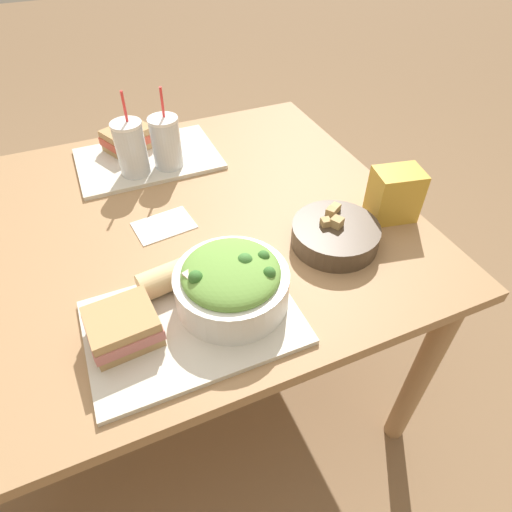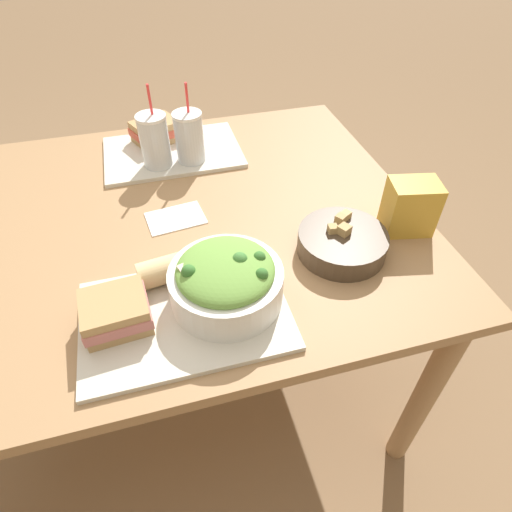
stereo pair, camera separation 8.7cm
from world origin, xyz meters
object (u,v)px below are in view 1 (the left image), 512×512
(soup_bowl, at_px, (335,234))
(baguette_near, at_px, (173,275))
(chip_bag, at_px, (395,195))
(drink_cup_red, at_px, (166,144))
(napkin_folded, at_px, (164,225))
(sandwich_far, at_px, (128,139))
(drink_cup_dark, at_px, (131,150))
(salad_bowl, at_px, (232,282))
(sandwich_near, at_px, (123,327))

(soup_bowl, height_order, baguette_near, soup_bowl)
(soup_bowl, xyz_separation_m, chip_bag, (0.18, 0.04, 0.04))
(drink_cup_red, relative_size, napkin_folded, 1.51)
(sandwich_far, bearing_deg, drink_cup_dark, -119.00)
(sandwich_far, xyz_separation_m, drink_cup_dark, (-0.01, -0.14, 0.04))
(salad_bowl, relative_size, sandwich_near, 1.69)
(baguette_near, bearing_deg, chip_bag, -95.16)
(baguette_near, xyz_separation_m, napkin_folded, (0.03, 0.21, -0.04))
(soup_bowl, bearing_deg, drink_cup_dark, 127.84)
(salad_bowl, distance_m, sandwich_near, 0.22)
(sandwich_near, xyz_separation_m, sandwich_far, (0.15, 0.70, 0.00))
(salad_bowl, bearing_deg, sandwich_far, 95.67)
(drink_cup_red, bearing_deg, drink_cup_dark, 180.00)
(chip_bag, bearing_deg, napkin_folded, 172.43)
(baguette_near, xyz_separation_m, sandwich_far, (0.03, 0.61, 0.00))
(baguette_near, height_order, sandwich_far, sandwich_far)
(napkin_folded, bearing_deg, sandwich_far, 90.39)
(napkin_folded, bearing_deg, drink_cup_dark, 93.17)
(baguette_near, height_order, drink_cup_dark, drink_cup_dark)
(sandwich_far, bearing_deg, baguette_near, -117.07)
(salad_bowl, bearing_deg, baguette_near, 138.10)
(soup_bowl, height_order, drink_cup_dark, drink_cup_dark)
(baguette_near, xyz_separation_m, drink_cup_dark, (0.02, 0.46, 0.04))
(drink_cup_dark, xyz_separation_m, chip_bag, (0.55, -0.44, -0.02))
(sandwich_near, xyz_separation_m, drink_cup_red, (0.23, 0.56, 0.04))
(sandwich_near, distance_m, drink_cup_dark, 0.57)
(salad_bowl, bearing_deg, sandwich_near, -178.08)
(sandwich_near, height_order, napkin_folded, sandwich_near)
(sandwich_far, bearing_deg, salad_bowl, -108.86)
(soup_bowl, bearing_deg, baguette_near, 179.03)
(salad_bowl, bearing_deg, napkin_folded, 102.40)
(soup_bowl, height_order, chip_bag, chip_bag)
(soup_bowl, bearing_deg, chip_bag, 10.88)
(salad_bowl, distance_m, drink_cup_red, 0.55)
(sandwich_near, relative_size, chip_bag, 1.03)
(baguette_near, height_order, chip_bag, chip_bag)
(sandwich_near, relative_size, baguette_near, 0.88)
(soup_bowl, distance_m, drink_cup_dark, 0.60)
(soup_bowl, xyz_separation_m, drink_cup_red, (-0.27, 0.47, 0.05))
(soup_bowl, relative_size, drink_cup_dark, 0.86)
(sandwich_near, height_order, drink_cup_dark, drink_cup_dark)
(sandwich_far, height_order, chip_bag, chip_bag)
(sandwich_far, bearing_deg, soup_bowl, -84.52)
(salad_bowl, relative_size, drink_cup_dark, 0.96)
(soup_bowl, height_order, napkin_folded, soup_bowl)
(drink_cup_dark, bearing_deg, sandwich_near, -103.58)
(salad_bowl, xyz_separation_m, drink_cup_dark, (-0.08, 0.55, 0.02))
(chip_bag, relative_size, napkin_folded, 0.86)
(sandwich_far, bearing_deg, napkin_folded, -114.15)
(baguette_near, height_order, drink_cup_red, drink_cup_red)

